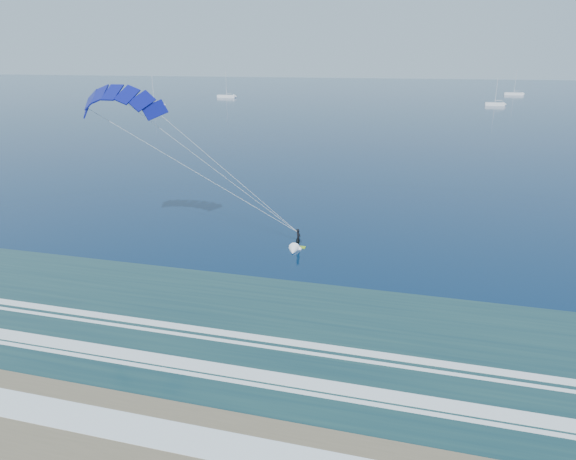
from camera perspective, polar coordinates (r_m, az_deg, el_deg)
The scene contains 6 objects.
ground at distance 28.34m, azimuth -13.71°, elevation -20.62°, with size 900.00×900.00×0.00m, color #082646.
kitesurfer_rig at distance 46.93m, azimuth -8.66°, elevation 7.01°, with size 20.45×9.34×16.56m.
sailboat_0 at distance 205.17m, azimuth -14.64°, elevation 13.34°, with size 8.24×2.40×11.27m.
sailboat_1 at distance 243.60m, azimuth -6.84°, elevation 14.55°, with size 8.50×2.40×11.70m.
sailboat_2 at distance 216.39m, azimuth 21.99°, elevation 12.86°, with size 7.08×2.40×10.04m.
sailboat_3 at distance 281.23m, azimuth 23.79°, elevation 13.69°, with size 8.77×2.40×11.92m.
Camera 1 is at (11.58, -18.85, 17.71)m, focal length 32.00 mm.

